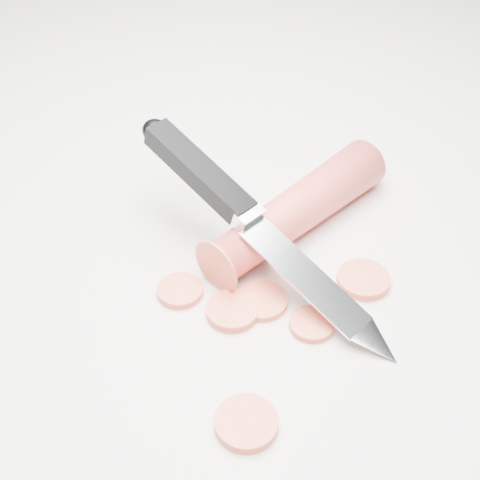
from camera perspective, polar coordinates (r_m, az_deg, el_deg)
The scene contains 9 objects.
ground at distance 0.49m, azimuth 5.53°, elevation -1.60°, with size 2.40×2.40×0.00m, color white.
carrot at distance 0.50m, azimuth 4.93°, elevation 2.60°, with size 0.03×0.03×0.17m, color #DF3E37.
carrot_slice_0 at distance 0.45m, azimuth -0.65°, elevation -6.06°, with size 0.04×0.04×0.01m, color #EA593D.
carrot_slice_1 at distance 0.45m, azimuth 6.15°, elevation -7.15°, with size 0.03×0.03×0.01m, color #EA593D.
carrot_slice_2 at distance 0.46m, azimuth 1.84°, elevation -5.20°, with size 0.04×0.04×0.01m, color #EA593D.
carrot_slice_3 at distance 0.46m, azimuth -5.12°, elevation -4.33°, with size 0.03×0.03×0.01m, color #EA593D.
carrot_slice_4 at distance 0.40m, azimuth 0.55°, elevation -15.36°, with size 0.04×0.04×0.01m, color #EA593D.
carrot_slice_5 at distance 0.48m, azimuth 10.48°, elevation -3.36°, with size 0.04×0.04×0.01m, color #EA593D.
kitchen_knife at distance 0.46m, azimuth 1.95°, elevation 1.04°, with size 0.24×0.08×0.08m, color silver, non-canonical shape.
Camera 1 is at (0.15, -0.33, 0.34)m, focal length 50.00 mm.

